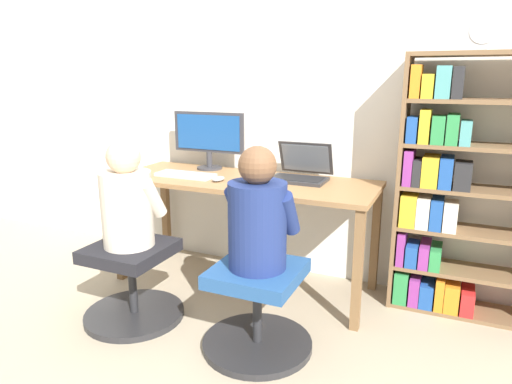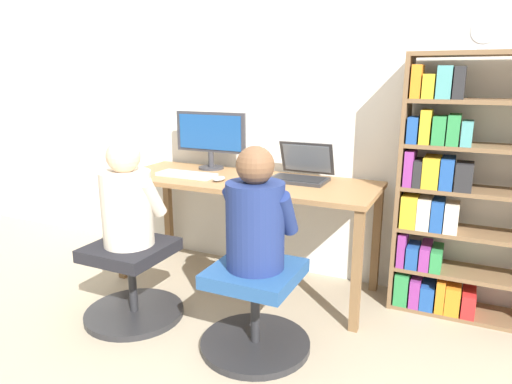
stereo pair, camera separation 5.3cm
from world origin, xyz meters
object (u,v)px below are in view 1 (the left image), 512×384
at_px(office_chair_left, 132,282).
at_px(person_at_laptop, 258,216).
at_px(desktop_monitor, 209,137).
at_px(keyboard, 185,175).
at_px(bookshelf, 455,195).
at_px(desk_clock, 483,32).
at_px(person_at_monitor, 127,201).
at_px(laptop, 300,172).
at_px(office_chair_right, 257,308).

distance_m(office_chair_left, person_at_laptop, 0.92).
relative_size(desktop_monitor, keyboard, 1.38).
bearing_deg(office_chair_left, bookshelf, 27.00).
distance_m(bookshelf, desk_clock, 0.89).
height_order(keyboard, person_at_monitor, person_at_monitor).
distance_m(desktop_monitor, keyboard, 0.36).
xyz_separation_m(keyboard, person_at_monitor, (-0.01, -0.58, -0.03)).
relative_size(office_chair_left, bookshelf, 0.38).
bearing_deg(bookshelf, office_chair_left, -153.00).
xyz_separation_m(person_at_monitor, desk_clock, (1.70, 0.78, 0.89)).
bearing_deg(office_chair_left, laptop, 47.54).
height_order(office_chair_left, person_at_monitor, person_at_monitor).
distance_m(office_chair_right, desk_clock, 1.82).
xyz_separation_m(laptop, office_chair_left, (-0.74, -0.80, -0.56)).
height_order(office_chair_right, person_at_monitor, person_at_monitor).
xyz_separation_m(desktop_monitor, bookshelf, (1.63, -0.03, -0.24)).
height_order(office_chair_right, person_at_laptop, person_at_laptop).
bearing_deg(person_at_monitor, office_chair_right, 0.68).
bearing_deg(desk_clock, desktop_monitor, 176.81).
relative_size(bookshelf, desk_clock, 8.70).
bearing_deg(keyboard, office_chair_right, -36.38).
relative_size(person_at_laptop, desk_clock, 3.53).
bearing_deg(person_at_monitor, desktop_monitor, 88.17).
height_order(desktop_monitor, desk_clock, desk_clock).
height_order(person_at_monitor, bookshelf, bookshelf).
height_order(desktop_monitor, laptop, desktop_monitor).
bearing_deg(laptop, person_at_laptop, -86.53).
bearing_deg(keyboard, desktop_monitor, 86.92).
xyz_separation_m(desktop_monitor, person_at_monitor, (-0.03, -0.87, -0.25)).
distance_m(keyboard, bookshelf, 1.66).
bearing_deg(keyboard, bookshelf, 9.01).
height_order(laptop, person_at_laptop, person_at_laptop).
bearing_deg(desk_clock, laptop, 178.57).
bearing_deg(person_at_laptop, office_chair_left, -178.71).
xyz_separation_m(office_chair_right, desk_clock, (0.92, 0.77, 1.37)).
bearing_deg(keyboard, person_at_monitor, -91.20).
distance_m(desktop_monitor, office_chair_right, 1.36).
distance_m(laptop, desk_clock, 1.26).
xyz_separation_m(office_chair_left, bookshelf, (1.65, 0.84, 0.49)).
bearing_deg(desktop_monitor, desk_clock, -3.19).
bearing_deg(office_chair_right, bookshelf, 43.65).
relative_size(office_chair_right, bookshelf, 0.38).
distance_m(desktop_monitor, office_chair_left, 1.14).
relative_size(keyboard, bookshelf, 0.26).
bearing_deg(desk_clock, office_chair_left, -155.37).
bearing_deg(desktop_monitor, office_chair_right, -48.68).
bearing_deg(desktop_monitor, person_at_monitor, -91.83).
bearing_deg(office_chair_right, person_at_laptop, 90.00).
distance_m(laptop, office_chair_right, 0.97).
xyz_separation_m(keyboard, person_at_laptop, (0.77, -0.56, -0.03)).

